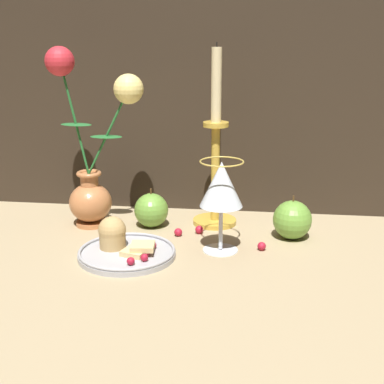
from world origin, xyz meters
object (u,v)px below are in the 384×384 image
Objects in this scene: apple_near_glass at (151,210)px; plate_with_pastries at (123,247)px; candlestick at (215,162)px; apple_beside_vase at (292,220)px; vase at (92,158)px; wine_glass at (221,187)px.

plate_with_pastries is at bearing -96.94° from apple_near_glass.
candlestick is 0.18m from apple_near_glass.
plate_with_pastries is 0.29m from candlestick.
plate_with_pastries is 2.02× the size of apple_beside_vase.
apple_beside_vase is 0.31m from apple_near_glass.
plate_with_pastries is 0.17m from apple_near_glass.
apple_beside_vase is (0.44, -0.02, -0.11)m from vase.
wine_glass reaches higher than apple_beside_vase.
wine_glass is 0.46× the size of candlestick.
wine_glass is at bearing -80.91° from candlestick.
vase is 2.07× the size of plate_with_pastries.
apple_near_glass is at bearing 3.91° from vase.
vase reaches higher than plate_with_pastries.
plate_with_pastries is 1.03× the size of wine_glass.
apple_beside_vase is at bearing 31.15° from wine_glass.
vase reaches higher than apple_near_glass.
wine_glass is (0.29, -0.11, -0.02)m from vase.
candlestick reaches higher than vase.
vase reaches higher than apple_beside_vase.
apple_near_glass is (-0.31, 0.03, -0.00)m from apple_beside_vase.
apple_near_glass is (0.13, 0.01, -0.12)m from vase.
vase is 2.14× the size of wine_glass.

